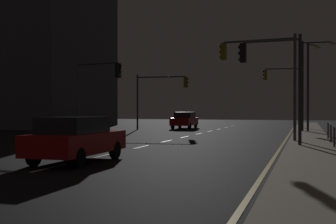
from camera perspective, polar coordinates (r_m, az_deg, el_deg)
The scene contains 13 objects.
ground_plane at distance 21.88m, azimuth -3.00°, elevation -4.44°, with size 112.00×112.00×0.00m, color black.
sidewalk_right at distance 20.51m, azimuth 18.09°, elevation -4.59°, with size 2.26×77.00×0.14m, color #9E937F.
lane_markings_center at distance 25.18m, azimuth -0.22°, elevation -3.80°, with size 0.14×50.00×0.01m.
lane_edge_line at distance 25.52m, azimuth 14.84°, elevation -3.76°, with size 0.14×53.00×0.01m.
car at distance 15.60m, azimuth -11.78°, elevation -3.36°, with size 1.84×4.41×1.57m.
car_oncoming at distance 42.23m, azimuth 2.16°, elevation -1.01°, with size 1.99×4.47×1.57m.
traffic_light_far_center at distance 41.81m, azimuth 14.87°, elevation 3.44°, with size 3.46×0.74×5.66m.
traffic_light_near_left at distance 39.27m, azimuth -1.01°, elevation 2.86°, with size 4.77×0.52×4.96m.
traffic_light_overhead_east at distance 22.00m, azimuth 13.39°, elevation 5.48°, with size 3.04×0.41×5.26m.
traffic_light_far_left at distance 29.85m, azimuth -9.22°, elevation 3.75°, with size 3.51×0.74×5.13m.
traffic_light_mid_right at distance 25.16m, azimuth 12.05°, elevation 5.81°, with size 4.30×0.68×5.79m.
street_lamp_mid_block at distance 36.02m, azimuth 17.89°, elevation 4.24°, with size 1.12×1.48×6.88m.
street_lamp_median at distance 36.09m, azimuth 17.71°, elevation 4.47°, with size 2.57×0.36×7.03m.
Camera 1 is at (7.59, -2.93, 1.83)m, focal length 47.09 mm.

